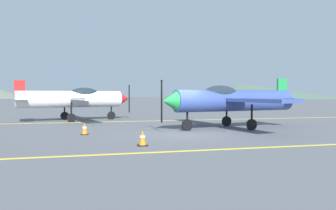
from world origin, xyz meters
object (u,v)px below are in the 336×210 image
object	(u,v)px
airplane_near	(231,100)
traffic_cone_side	(143,138)
traffic_cone_front	(85,129)
airplane_mid	(75,98)

from	to	relation	value
airplane_near	traffic_cone_side	xyz separation A→B (m)	(-5.85, -4.91, -1.33)
airplane_near	traffic_cone_side	distance (m)	7.75
traffic_cone_side	traffic_cone_front	bearing A→B (deg)	117.45
traffic_cone_front	airplane_mid	bearing A→B (deg)	94.12
traffic_cone_front	traffic_cone_side	world-z (taller)	same
traffic_cone_front	traffic_cone_side	xyz separation A→B (m)	(2.10, -4.04, 0.00)
airplane_mid	traffic_cone_front	bearing A→B (deg)	-85.88
airplane_near	traffic_cone_side	world-z (taller)	airplane_near
airplane_near	traffic_cone_front	xyz separation A→B (m)	(-7.95, -0.87, -1.33)
airplane_mid	traffic_cone_front	size ratio (longest dim) A/B	16.20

